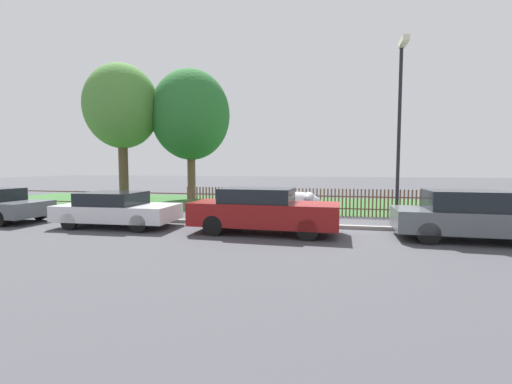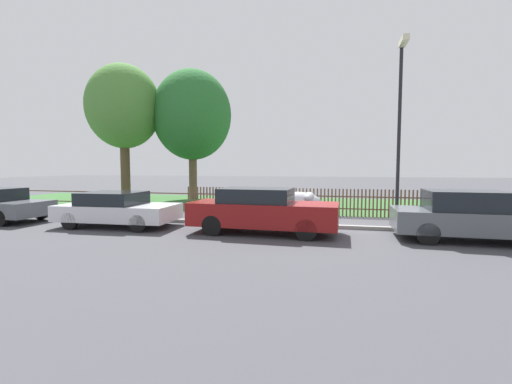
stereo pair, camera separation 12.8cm
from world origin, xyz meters
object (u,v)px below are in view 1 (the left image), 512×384
Objects in this scene: parked_car_navy_estate at (263,210)px; tree_behind_motorcycle at (191,115)px; tree_nearest_kerb at (122,107)px; street_lamp at (400,114)px; parked_car_black_saloon at (117,209)px; covered_motorcycle at (299,202)px; parked_car_red_compact at (470,216)px.

tree_behind_motorcycle reaches higher than parked_car_navy_estate.
tree_nearest_kerb is (-10.44, 8.57, 4.95)m from parked_car_navy_estate.
parked_car_black_saloon is at bearing -170.32° from street_lamp.
parked_car_navy_estate is at bearing -2.66° from parked_car_black_saloon.
covered_motorcycle is 11.27m from tree_behind_motorcycle.
tree_nearest_kerb is at bearing 155.97° from covered_motorcycle.
parked_car_red_compact is at bearing -27.30° from tree_nearest_kerb.
covered_motorcycle is (5.89, 3.27, 0.02)m from parked_car_black_saloon.
parked_car_navy_estate reaches higher than parked_car_black_saloon.
parked_car_red_compact is at bearing -42.08° from street_lamp.
tree_behind_motorcycle reaches higher than street_lamp.
covered_motorcycle is 13.37m from tree_nearest_kerb.
covered_motorcycle is at bearing 153.44° from street_lamp.
street_lamp reaches higher than parked_car_red_compact.
covered_motorcycle is 0.24× the size of tree_nearest_kerb.
parked_car_red_compact is (5.79, 0.19, -0.02)m from parked_car_navy_estate.
parked_car_black_saloon is at bearing -177.64° from parked_car_red_compact.
tree_nearest_kerb is at bearing 154.67° from street_lamp.
parked_car_black_saloon is 0.48× the size of tree_nearest_kerb.
tree_behind_motorcycle is at bearing 97.21° from parked_car_black_saloon.
street_lamp is (3.38, -1.69, 3.12)m from covered_motorcycle.
parked_car_navy_estate is at bearing -102.43° from covered_motorcycle.
tree_nearest_kerb is at bearing 120.33° from parked_car_black_saloon.
tree_behind_motorcycle is (3.71, 1.75, -0.36)m from tree_nearest_kerb.
tree_behind_motorcycle is at bearing 138.09° from covered_motorcycle.
parked_car_navy_estate is 13.14m from tree_behind_motorcycle.
parked_car_red_compact is at bearing -38.96° from tree_behind_motorcycle.
tree_behind_motorcycle is 1.36× the size of street_lamp.
tree_nearest_kerb reaches higher than tree_behind_motorcycle.
tree_nearest_kerb reaches higher than parked_car_red_compact.
parked_car_red_compact is at bearing -1.26° from parked_car_black_saloon.
street_lamp reaches higher than parked_car_navy_estate.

